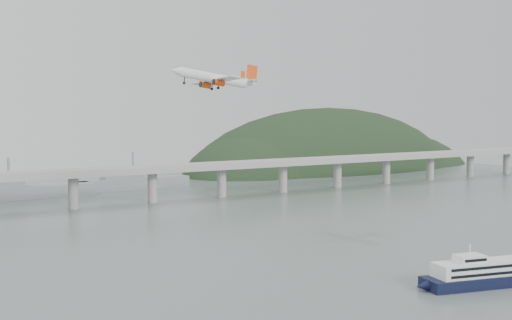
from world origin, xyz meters
TOP-DOWN VIEW (x-y plane):
  - ground at (0.00, 0.00)m, footprint 900.00×900.00m
  - bridge at (-1.15, 200.00)m, footprint 800.00×22.00m
  - headland at (285.18, 331.75)m, footprint 365.00×155.00m
  - ferry at (24.01, -45.12)m, footprint 74.15×27.44m
  - airliner at (-9.34, 72.39)m, footprint 43.26×39.19m

SIDE VIEW (x-z plane):
  - headland at x=285.18m, z-range -97.34..58.66m
  - ground at x=0.00m, z-range 0.00..0.00m
  - ferry at x=24.01m, z-range -3.26..10.98m
  - bridge at x=-1.15m, z-range 5.70..29.60m
  - airliner at x=-9.34m, z-range 64.77..76.71m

